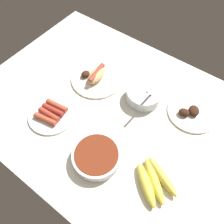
{
  "coord_description": "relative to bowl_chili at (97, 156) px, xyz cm",
  "views": [
    {
      "loc": [
        35.01,
        -45.57,
        84.56
      ],
      "look_at": [
        3.42,
        -2.82,
        3.0
      ],
      "focal_mm": 36.95,
      "sensor_mm": 36.0,
      "label": 1
    }
  ],
  "objects": [
    {
      "name": "plate_sausages",
      "position": [
        -28.12,
        4.14,
        -1.35
      ],
      "size": [
        20.51,
        20.51,
        3.43
      ],
      "color": "white",
      "rests_on": "ground_plane"
    },
    {
      "name": "plate_hotdog_assembled",
      "position": [
        -25.46,
        31.76,
        -0.81
      ],
      "size": [
        24.67,
        24.67,
        5.61
      ],
      "color": "white",
      "rests_on": "ground_plane"
    },
    {
      "name": "banana_bunch",
      "position": [
        22.24,
        5.22,
        -0.74
      ],
      "size": [
        19.07,
        17.55,
        3.73
      ],
      "color": "gold",
      "rests_on": "ground_plane"
    },
    {
      "name": "bowl_chili",
      "position": [
        0.0,
        0.0,
        0.0
      ],
      "size": [
        18.56,
        18.56,
        4.51
      ],
      "color": "white",
      "rests_on": "ground_plane"
    },
    {
      "name": "ground_plane",
      "position": [
        -10.38,
        22.07,
        -3.99
      ],
      "size": [
        120.0,
        90.0,
        3.0
      ],
      "primitive_type": "cube",
      "color": "silver"
    },
    {
      "name": "plate_grilled_meat",
      "position": [
        20.07,
        41.2,
        -1.61
      ],
      "size": [
        21.81,
        21.81,
        3.88
      ],
      "color": "white",
      "rests_on": "ground_plane"
    },
    {
      "name": "bowl_coleslaw",
      "position": [
        -1.05,
        35.25,
        0.57
      ],
      "size": [
        15.69,
        15.69,
        15.05
      ],
      "color": "silver",
      "rests_on": "ground_plane"
    }
  ]
}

